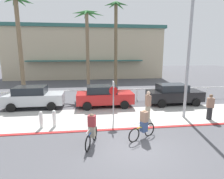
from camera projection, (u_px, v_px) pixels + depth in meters
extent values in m
plane|color=#4C4C51|center=(110.00, 97.00, 18.01)|extent=(80.00, 80.00, 0.00)
cube|color=beige|center=(120.00, 117.00, 12.37)|extent=(44.00, 4.00, 0.02)
cube|color=maroon|center=(126.00, 129.00, 10.42)|extent=(44.00, 0.24, 0.03)
cube|color=#BCAD8E|center=(86.00, 54.00, 33.62)|extent=(25.06, 10.30, 7.98)
cube|color=#2D605B|center=(85.00, 30.00, 32.78)|extent=(25.66, 10.90, 0.50)
cube|color=#2D605B|center=(86.00, 61.00, 28.31)|extent=(17.54, 1.20, 0.16)
cylinder|color=white|center=(112.00, 90.00, 16.36)|extent=(27.41, 0.08, 0.08)
cylinder|color=white|center=(3.00, 98.00, 15.32)|extent=(0.08, 0.08, 1.00)
cylinder|color=white|center=(31.00, 98.00, 15.60)|extent=(0.08, 0.08, 1.00)
cylinder|color=white|center=(59.00, 97.00, 15.88)|extent=(0.08, 0.08, 1.00)
cylinder|color=white|center=(86.00, 96.00, 16.17)|extent=(0.08, 0.08, 1.00)
cylinder|color=white|center=(112.00, 95.00, 16.45)|extent=(0.08, 0.08, 1.00)
cylinder|color=white|center=(137.00, 95.00, 16.74)|extent=(0.08, 0.08, 1.00)
cylinder|color=white|center=(161.00, 94.00, 17.02)|extent=(0.08, 0.08, 1.00)
cylinder|color=white|center=(184.00, 93.00, 17.31)|extent=(0.08, 0.08, 1.00)
cylinder|color=white|center=(207.00, 92.00, 17.59)|extent=(0.08, 0.08, 1.00)
cylinder|color=gray|center=(113.00, 105.00, 11.24)|extent=(0.08, 0.08, 2.20)
cube|color=white|center=(113.00, 84.00, 10.99)|extent=(0.04, 0.56, 0.36)
cylinder|color=red|center=(113.00, 91.00, 11.07)|extent=(0.52, 0.03, 0.52)
cylinder|color=white|center=(41.00, 121.00, 10.47)|extent=(0.20, 0.20, 0.85)
sphere|color=white|center=(41.00, 113.00, 10.38)|extent=(0.20, 0.20, 0.20)
cylinder|color=white|center=(54.00, 120.00, 10.67)|extent=(0.20, 0.20, 0.85)
sphere|color=white|center=(54.00, 112.00, 10.58)|extent=(0.20, 0.20, 0.20)
cylinder|color=#9EA0A5|center=(188.00, 60.00, 11.58)|extent=(0.18, 0.18, 7.50)
cylinder|color=#756047|center=(20.00, 51.00, 16.22)|extent=(0.36, 0.36, 8.76)
cone|color=#2D6B33|center=(25.00, 1.00, 15.50)|extent=(1.56, 0.32, 0.81)
cone|color=#2D6B33|center=(23.00, 1.00, 15.84)|extent=(1.22, 1.09, 0.63)
cone|color=#2D6B33|center=(21.00, 2.00, 16.28)|extent=(0.64, 1.89, 0.67)
cone|color=#2D6B33|center=(14.00, 2.00, 15.93)|extent=(1.00, 1.41, 0.79)
cone|color=#2D6B33|center=(9.00, 0.00, 15.53)|extent=(1.35, 0.75, 0.68)
cylinder|color=#756047|center=(88.00, 52.00, 20.43)|extent=(0.36, 0.36, 8.48)
cone|color=#387F3D|center=(95.00, 14.00, 19.75)|extent=(1.94, 0.32, 0.69)
cone|color=#387F3D|center=(92.00, 16.00, 20.40)|extent=(1.43, 1.69, 0.79)
cone|color=#387F3D|center=(85.00, 16.00, 20.23)|extent=(0.62, 1.43, 0.84)
cone|color=#387F3D|center=(80.00, 15.00, 19.89)|extent=(1.66, 1.02, 0.85)
cone|color=#387F3D|center=(79.00, 13.00, 19.19)|extent=(1.69, 1.04, 0.66)
cone|color=#387F3D|center=(85.00, 13.00, 19.04)|extent=(0.62, 1.41, 0.84)
cone|color=#387F3D|center=(92.00, 12.00, 18.98)|extent=(1.45, 1.70, 0.58)
cylinder|color=brown|center=(116.00, 48.00, 20.68)|extent=(0.36, 0.36, 9.47)
cone|color=#2D6B33|center=(122.00, 4.00, 19.86)|extent=(1.43, 0.32, 0.58)
cone|color=#2D6B33|center=(120.00, 6.00, 20.30)|extent=(1.35, 1.20, 0.80)
cone|color=#2D6B33|center=(116.00, 5.00, 20.39)|extent=(0.54, 1.35, 0.58)
cone|color=#2D6B33|center=(112.00, 6.00, 20.30)|extent=(0.98, 1.37, 0.66)
cone|color=#2D6B33|center=(110.00, 4.00, 19.92)|extent=(1.42, 0.78, 0.57)
cone|color=#2D6B33|center=(111.00, 4.00, 19.51)|extent=(1.35, 0.75, 0.70)
cone|color=#2D6B33|center=(114.00, 4.00, 19.20)|extent=(1.00, 1.41, 0.80)
cone|color=#2D6B33|center=(118.00, 4.00, 19.22)|extent=(0.55, 1.41, 0.84)
cone|color=#2D6B33|center=(121.00, 4.00, 19.45)|extent=(1.24, 1.11, 0.69)
cube|color=#B2B7BC|center=(35.00, 99.00, 14.29)|extent=(4.40, 1.80, 0.80)
cube|color=#1E2328|center=(30.00, 90.00, 14.13)|extent=(2.29, 1.58, 0.56)
cylinder|color=black|center=(56.00, 100.00, 15.42)|extent=(0.66, 0.22, 0.66)
cylinder|color=black|center=(51.00, 106.00, 13.67)|extent=(0.66, 0.22, 0.66)
cylinder|color=black|center=(20.00, 101.00, 15.07)|extent=(0.66, 0.22, 0.66)
cylinder|color=black|center=(11.00, 108.00, 13.32)|extent=(0.66, 0.22, 0.66)
cube|color=red|center=(105.00, 98.00, 14.65)|extent=(4.40, 1.80, 0.80)
cube|color=#1E2328|center=(102.00, 89.00, 14.49)|extent=(2.29, 1.58, 0.56)
cylinder|color=black|center=(120.00, 99.00, 15.78)|extent=(0.66, 0.22, 0.66)
cylinder|color=black|center=(125.00, 105.00, 14.03)|extent=(0.66, 0.22, 0.66)
cylinder|color=black|center=(87.00, 100.00, 15.43)|extent=(0.66, 0.22, 0.66)
cylinder|color=black|center=(87.00, 106.00, 13.68)|extent=(0.66, 0.22, 0.66)
cube|color=black|center=(174.00, 96.00, 15.33)|extent=(4.40, 1.80, 0.80)
cube|color=#1E2328|center=(172.00, 88.00, 15.17)|extent=(2.29, 1.58, 0.56)
cylinder|color=black|center=(184.00, 97.00, 16.46)|extent=(0.66, 0.22, 0.66)
cylinder|color=black|center=(196.00, 102.00, 14.71)|extent=(0.66, 0.22, 0.66)
cylinder|color=black|center=(154.00, 98.00, 16.11)|extent=(0.66, 0.22, 0.66)
cylinder|color=black|center=(162.00, 104.00, 14.36)|extent=(0.66, 0.22, 0.66)
torus|color=black|center=(88.00, 144.00, 8.07)|extent=(0.28, 0.70, 0.72)
torus|color=black|center=(95.00, 133.00, 9.13)|extent=(0.28, 0.70, 0.72)
cylinder|color=#2851A8|center=(93.00, 133.00, 8.78)|extent=(0.26, 0.67, 0.35)
cylinder|color=#2851A8|center=(89.00, 135.00, 8.24)|extent=(0.16, 0.38, 0.07)
cylinder|color=#2851A8|center=(92.00, 132.00, 8.67)|extent=(0.05, 0.05, 0.44)
cylinder|color=silver|center=(88.00, 131.00, 8.01)|extent=(0.19, 0.49, 0.04)
cube|color=gray|center=(92.00, 131.00, 8.66)|extent=(0.36, 0.39, 0.52)
cube|color=#A33338|center=(92.00, 121.00, 8.56)|extent=(0.40, 0.35, 0.52)
sphere|color=brown|center=(92.00, 116.00, 8.51)|extent=(0.22, 0.22, 0.22)
torus|color=black|center=(134.00, 135.00, 8.88)|extent=(0.65, 0.41, 0.72)
torus|color=black|center=(149.00, 130.00, 9.54)|extent=(0.65, 0.41, 0.72)
cylinder|color=gold|center=(145.00, 128.00, 9.31)|extent=(0.62, 0.39, 0.35)
cylinder|color=gold|center=(138.00, 128.00, 8.97)|extent=(0.36, 0.24, 0.07)
cylinder|color=gold|center=(144.00, 128.00, 9.24)|extent=(0.05, 0.05, 0.44)
cylinder|color=silver|center=(135.00, 124.00, 8.80)|extent=(0.45, 0.28, 0.04)
cube|color=#384C7A|center=(144.00, 126.00, 9.22)|extent=(0.42, 0.40, 0.52)
cube|color=#93705B|center=(144.00, 117.00, 9.12)|extent=(0.40, 0.42, 0.52)
sphere|color=#9E7556|center=(144.00, 112.00, 9.08)|extent=(0.22, 0.22, 0.22)
cylinder|color=#232326|center=(209.00, 113.00, 11.84)|extent=(0.41, 0.41, 0.80)
cube|color=#93705B|center=(210.00, 103.00, 11.70)|extent=(0.47, 0.38, 0.62)
sphere|color=brown|center=(211.00, 96.00, 11.62)|extent=(0.22, 0.22, 0.22)
cylinder|color=gray|center=(148.00, 112.00, 12.03)|extent=(0.34, 0.34, 0.87)
cube|color=#93705B|center=(148.00, 100.00, 11.88)|extent=(0.29, 0.42, 0.67)
sphere|color=beige|center=(148.00, 93.00, 11.79)|extent=(0.24, 0.24, 0.24)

